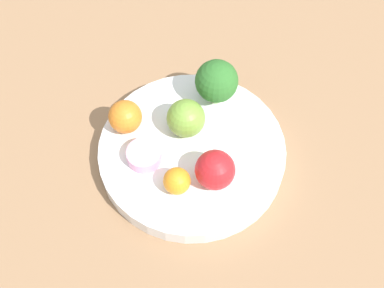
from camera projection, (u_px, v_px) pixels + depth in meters
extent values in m
plane|color=gray|center=(192.00, 164.00, 0.79)|extent=(6.00, 6.00, 0.00)
cube|color=#936D4C|center=(192.00, 161.00, 0.78)|extent=(1.20, 1.20, 0.02)
cylinder|color=white|center=(192.00, 153.00, 0.76)|extent=(0.26, 0.26, 0.03)
cylinder|color=#99C17A|center=(216.00, 95.00, 0.78)|extent=(0.02, 0.02, 0.02)
sphere|color=#2D6B28|center=(217.00, 81.00, 0.76)|extent=(0.06, 0.06, 0.06)
sphere|color=olive|center=(186.00, 118.00, 0.74)|extent=(0.05, 0.05, 0.05)
sphere|color=red|center=(215.00, 170.00, 0.70)|extent=(0.05, 0.05, 0.05)
sphere|color=orange|center=(125.00, 117.00, 0.75)|extent=(0.05, 0.05, 0.05)
sphere|color=orange|center=(177.00, 181.00, 0.70)|extent=(0.04, 0.04, 0.04)
cylinder|color=#EA9EC6|center=(144.00, 155.00, 0.73)|extent=(0.05, 0.05, 0.02)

